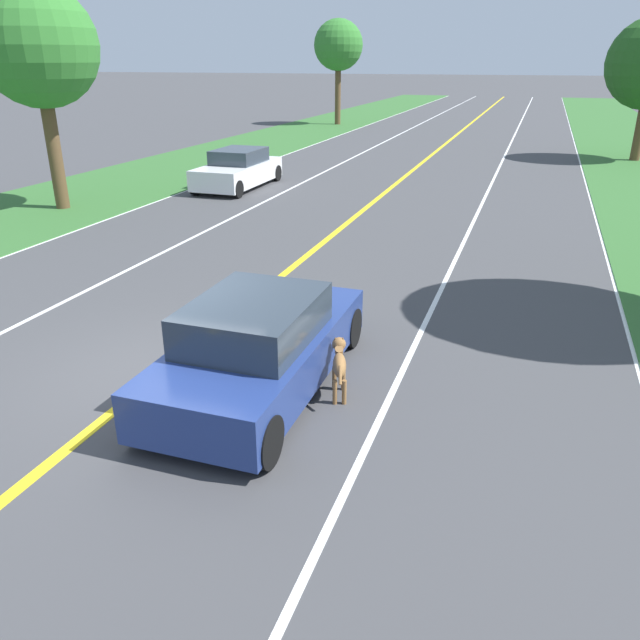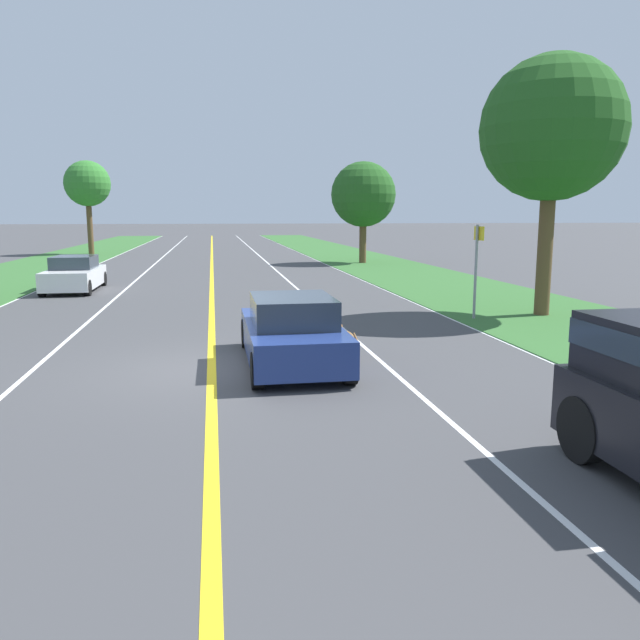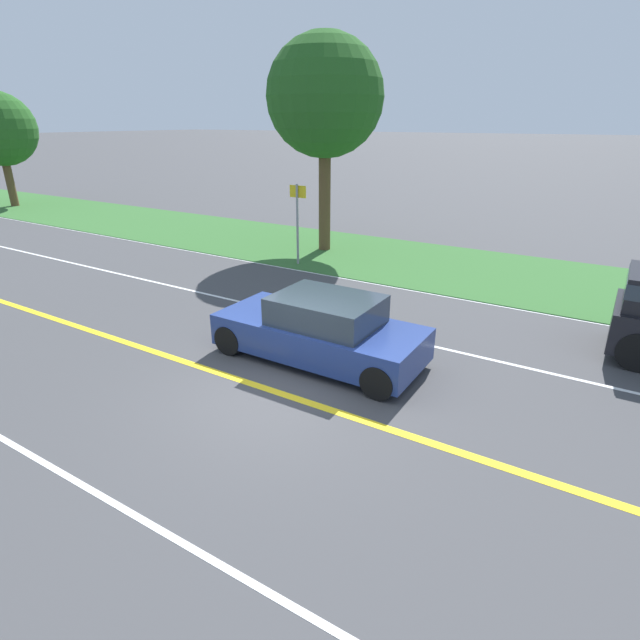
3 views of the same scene
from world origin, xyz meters
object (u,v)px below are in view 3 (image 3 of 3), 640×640
(ego_car, at_px, (321,330))
(roadside_tree_right_near, at_px, (325,97))
(street_sign, at_px, (298,215))
(dog, at_px, (340,319))

(ego_car, xyz_separation_m, roadside_tree_right_near, (8.29, 4.93, 4.81))
(roadside_tree_right_near, distance_m, street_sign, 4.41)
(ego_car, height_order, roadside_tree_right_near, roadside_tree_right_near)
(ego_car, bearing_deg, street_sign, 37.65)
(ego_car, bearing_deg, dog, 9.07)
(dog, xyz_separation_m, street_sign, (4.84, 4.44, 1.22))
(roadside_tree_right_near, bearing_deg, dog, -146.37)
(roadside_tree_right_near, relative_size, street_sign, 2.76)
(ego_car, relative_size, street_sign, 1.59)
(ego_car, distance_m, roadside_tree_right_near, 10.78)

